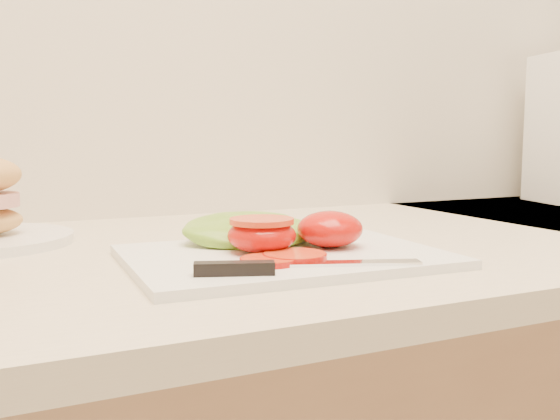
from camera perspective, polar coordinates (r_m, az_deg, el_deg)
name	(u,v)px	position (r m, az deg, el deg)	size (l,w,h in m)	color
cutting_board	(284,257)	(0.68, 0.36, -4.28)	(0.33, 0.24, 0.01)	white
tomato_half_dome	(330,229)	(0.71, 4.59, -1.74)	(0.07, 0.07, 0.04)	red
tomato_half_cut	(262,234)	(0.67, -1.68, -2.17)	(0.07, 0.07, 0.04)	red
tomato_slice_0	(295,256)	(0.64, 1.35, -4.25)	(0.06, 0.06, 0.01)	#EC5325
tomato_slice_1	(269,261)	(0.62, -1.02, -4.64)	(0.06, 0.06, 0.01)	#EC5325
lettuce_leaf_0	(249,230)	(0.74, -2.81, -1.88)	(0.16, 0.11, 0.03)	#84C433
lettuce_leaf_1	(280,231)	(0.76, 0.04, -1.92)	(0.10, 0.07, 0.02)	#84C433
knife	(279,266)	(0.59, -0.05, -5.17)	(0.23, 0.07, 0.01)	silver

